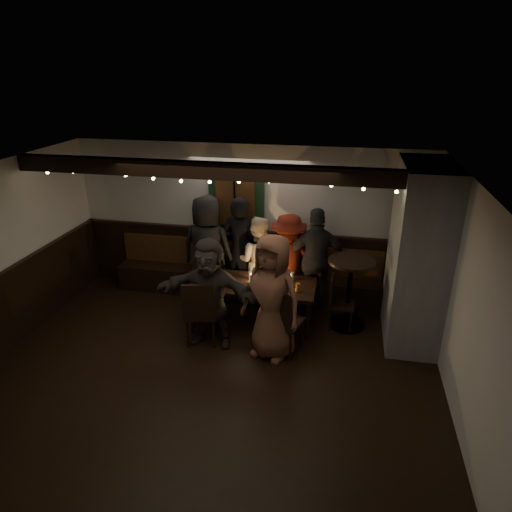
% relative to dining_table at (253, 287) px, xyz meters
% --- Properties ---
extents(room, '(6.02, 5.01, 2.62)m').
position_rel_dining_table_xyz_m(room, '(0.76, 0.02, 0.45)').
color(room, black).
rests_on(room, ground).
extents(dining_table, '(1.90, 0.81, 0.82)m').
position_rel_dining_table_xyz_m(dining_table, '(0.00, 0.00, 0.00)').
color(dining_table, black).
rests_on(dining_table, ground).
extents(chair_near_left, '(0.53, 0.53, 1.01)m').
position_rel_dining_table_xyz_m(chair_near_left, '(-0.61, -0.76, -0.05)').
color(chair_near_left, black).
rests_on(chair_near_left, ground).
extents(chair_near_right, '(0.57, 0.57, 1.00)m').
position_rel_dining_table_xyz_m(chair_near_right, '(0.56, -0.75, -0.06)').
color(chair_near_right, black).
rests_on(chair_near_right, ground).
extents(chair_end, '(0.39, 0.39, 0.84)m').
position_rel_dining_table_xyz_m(chair_end, '(1.28, 0.12, -0.15)').
color(chair_end, black).
rests_on(chair_end, ground).
extents(high_top, '(0.70, 0.70, 1.11)m').
position_rel_dining_table_xyz_m(high_top, '(1.45, 0.19, 0.08)').
color(high_top, black).
rests_on(high_top, ground).
extents(person_a, '(0.95, 0.66, 1.84)m').
position_rel_dining_table_xyz_m(person_a, '(-0.91, 0.63, 0.30)').
color(person_a, black).
rests_on(person_a, ground).
extents(person_b, '(0.73, 0.54, 1.82)m').
position_rel_dining_table_xyz_m(person_b, '(-0.38, 0.77, 0.29)').
color(person_b, black).
rests_on(person_b, ground).
extents(person_c, '(0.74, 0.58, 1.52)m').
position_rel_dining_table_xyz_m(person_c, '(-0.07, 0.70, 0.14)').
color(person_c, beige).
rests_on(person_c, ground).
extents(person_d, '(1.19, 0.97, 1.60)m').
position_rel_dining_table_xyz_m(person_d, '(0.44, 0.68, 0.18)').
color(person_d, '#5C180F').
rests_on(person_d, ground).
extents(person_e, '(1.08, 0.60, 1.73)m').
position_rel_dining_table_xyz_m(person_e, '(0.90, 0.65, 0.25)').
color(person_e, '#232327').
rests_on(person_e, ground).
extents(person_f, '(1.54, 0.58, 1.63)m').
position_rel_dining_table_xyz_m(person_f, '(-0.49, -0.68, 0.19)').
color(person_f, '#312A27').
rests_on(person_f, ground).
extents(person_g, '(1.02, 0.84, 1.79)m').
position_rel_dining_table_xyz_m(person_g, '(0.42, -0.80, 0.27)').
color(person_g, brown).
rests_on(person_g, ground).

